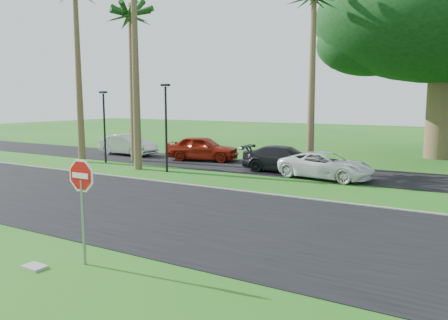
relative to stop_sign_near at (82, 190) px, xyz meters
name	(u,v)px	position (x,y,z in m)	size (l,w,h in m)	color
ground	(152,229)	(-0.50, 3.00, -1.77)	(120.00, 120.00, 0.00)	#175B16
road	(190,213)	(-0.50, 5.00, -1.76)	(120.00, 8.00, 0.02)	black
parking_strip	(300,171)	(-0.50, 15.50, -1.76)	(120.00, 5.00, 0.02)	black
curb	(245,191)	(-0.50, 9.05, -1.74)	(120.00, 0.12, 0.06)	gray
stop_sign_near	(82,190)	(0.00, 0.00, 0.00)	(1.05, 0.07, 2.62)	gray
palm_left_mid	(131,19)	(-11.00, 14.00, 6.90)	(5.00, 5.00, 10.00)	brown
palm_center	(314,1)	(-0.50, 17.00, 7.39)	(5.00, 5.00, 10.50)	brown
canopy_tree	(447,18)	(5.50, 25.00, 7.17)	(16.50, 16.50, 13.12)	brown
streetlight_left	(104,122)	(-12.00, 12.50, 0.72)	(0.45, 0.25, 4.34)	black
streetlight_right	(166,122)	(-6.50, 11.50, 0.88)	(0.45, 0.25, 4.64)	black
car_silver	(128,145)	(-13.29, 15.89, -1.07)	(1.50, 4.30, 1.42)	#ACAFB3
car_red	(203,148)	(-7.29, 16.20, -1.00)	(1.84, 4.56, 1.56)	maroon
car_dark	(285,159)	(-1.04, 14.65, -1.09)	(1.91, 4.69, 1.36)	black
car_minivan	(326,166)	(1.43, 13.82, -1.14)	(2.11, 4.59, 1.27)	white
utility_slab	(35,267)	(-0.81, -0.75, -1.74)	(0.55, 0.35, 0.06)	gray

